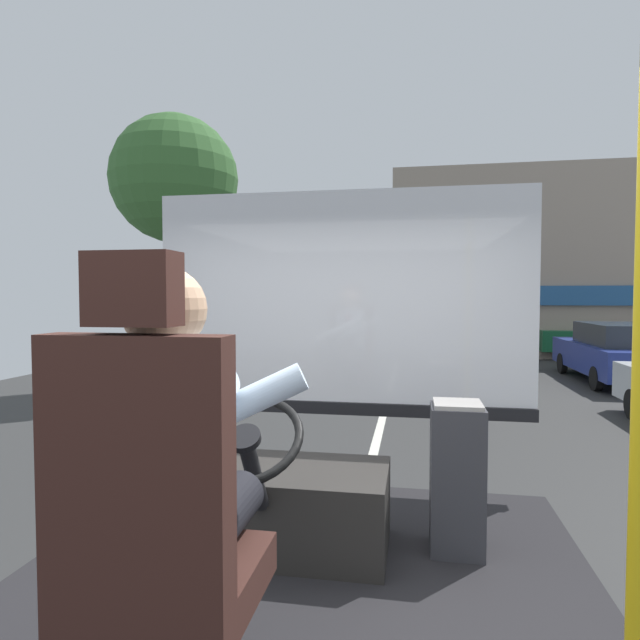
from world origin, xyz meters
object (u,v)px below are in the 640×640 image
(fare_box, at_px, (457,477))
(parked_car_red, at_px, (526,325))
(parked_car_green, at_px, (559,333))
(parked_car_blue, at_px, (623,352))
(steering_console, at_px, (276,504))
(bus_driver, at_px, (174,450))
(driver_seat, at_px, (158,545))

(fare_box, height_order, parked_car_red, fare_box)
(parked_car_green, bearing_deg, parked_car_red, 89.61)
(parked_car_blue, distance_m, parked_car_red, 11.33)
(steering_console, height_order, fare_box, steering_console)
(steering_console, height_order, parked_car_green, steering_console)
(fare_box, xyz_separation_m, parked_car_green, (4.59, 16.09, -0.35))
(bus_driver, relative_size, fare_box, 1.13)
(parked_car_red, bearing_deg, parked_car_green, -90.39)
(bus_driver, xyz_separation_m, steering_console, (-0.00, 1.12, -0.60))
(bus_driver, bearing_deg, steering_console, 90.00)
(parked_car_blue, bearing_deg, fare_box, -113.47)
(driver_seat, bearing_deg, bus_driver, 90.00)
(steering_console, height_order, parked_car_red, steering_console)
(parked_car_green, bearing_deg, fare_box, -105.92)
(parked_car_green, height_order, parked_car_red, parked_car_green)
(driver_seat, height_order, steering_console, driver_seat)
(bus_driver, bearing_deg, parked_car_red, 76.44)
(bus_driver, distance_m, parked_car_red, 23.50)
(fare_box, distance_m, parked_car_green, 16.73)
(parked_car_green, bearing_deg, parked_car_blue, -91.35)
(parked_car_green, bearing_deg, steering_console, -108.64)
(parked_car_green, distance_m, parked_car_red, 5.49)
(parked_car_red, bearing_deg, steering_console, -104.23)
(parked_car_blue, bearing_deg, bus_driver, -114.88)
(driver_seat, relative_size, steering_console, 1.24)
(steering_console, distance_m, parked_car_green, 17.11)
(parked_car_blue, height_order, parked_car_red, parked_car_blue)
(driver_seat, xyz_separation_m, bus_driver, (0.00, 0.11, 0.23))
(driver_seat, distance_m, parked_car_green, 18.29)
(bus_driver, relative_size, parked_car_green, 0.22)
(driver_seat, bearing_deg, parked_car_blue, 65.32)
(driver_seat, relative_size, parked_car_blue, 0.33)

